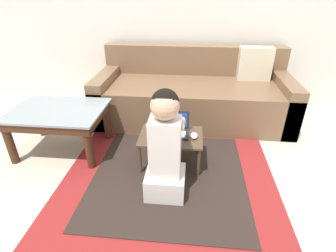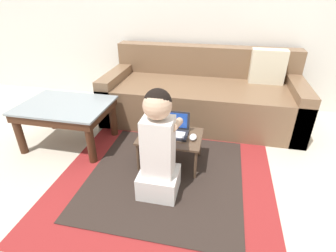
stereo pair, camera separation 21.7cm
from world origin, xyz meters
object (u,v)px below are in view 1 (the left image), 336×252
at_px(laptop, 172,130).
at_px(coffee_table, 59,117).
at_px(laptop_desk, 171,139).
at_px(computer_mouse, 194,136).
at_px(couch, 194,94).
at_px(person_seated, 165,148).

bearing_deg(laptop, coffee_table, 174.79).
bearing_deg(laptop_desk, computer_mouse, -3.50).
xyz_separation_m(coffee_table, laptop, (1.02, -0.09, -0.03)).
bearing_deg(laptop, couch, 80.11).
relative_size(coffee_table, computer_mouse, 8.29).
xyz_separation_m(laptop, computer_mouse, (0.18, -0.04, -0.02)).
bearing_deg(computer_mouse, person_seated, -119.35).
xyz_separation_m(couch, computer_mouse, (0.02, -0.98, 0.03)).
relative_size(coffee_table, person_seated, 0.98).
relative_size(laptop_desk, computer_mouse, 5.33).
height_order(laptop, person_seated, person_seated).
relative_size(couch, computer_mouse, 21.65).
xyz_separation_m(laptop_desk, laptop, (0.01, 0.03, 0.06)).
relative_size(couch, person_seated, 2.57).
distance_m(couch, person_seated, 1.35).
xyz_separation_m(couch, laptop_desk, (-0.17, -0.97, -0.02)).
height_order(coffee_table, person_seated, person_seated).
bearing_deg(coffee_table, computer_mouse, -6.42).
distance_m(coffee_table, person_seated, 1.12).
distance_m(couch, computer_mouse, 0.98).
relative_size(couch, laptop_desk, 4.06).
bearing_deg(couch, laptop, -99.89).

